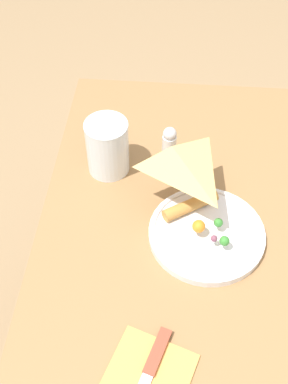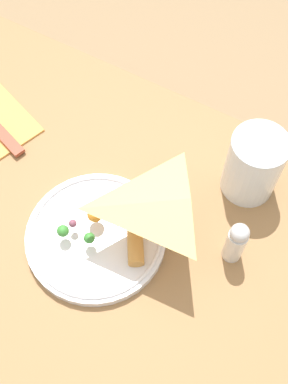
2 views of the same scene
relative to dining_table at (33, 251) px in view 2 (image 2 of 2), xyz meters
The scene contains 5 objects.
ground_plane 0.65m from the dining_table, ahead, with size 6.00×6.00×0.00m, color #997A56.
dining_table is the anchor object (origin of this frame).
plate_pizza 0.18m from the dining_table, 162.20° to the right, with size 0.22×0.22×0.06m.
milk_glass 0.41m from the dining_table, 139.42° to the right, with size 0.09×0.09×0.12m.
salt_shaker 0.37m from the dining_table, 159.12° to the right, with size 0.03×0.03×0.09m.
Camera 2 is at (-0.33, 0.18, 1.46)m, focal length 45.00 mm.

